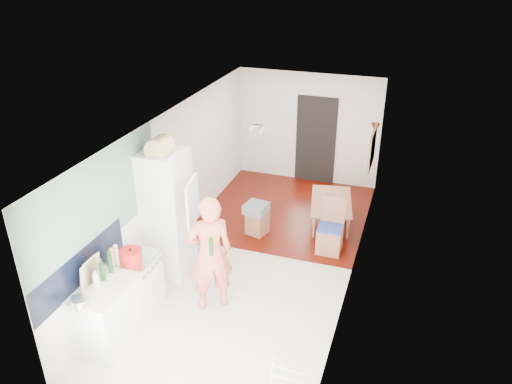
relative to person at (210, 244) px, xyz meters
The scene contains 31 objects.
room_shell 1.42m from the person, 78.75° to the left, with size 3.20×7.00×2.50m, color white, non-canonical shape.
floor 1.78m from the person, 78.75° to the left, with size 3.20×7.00×0.01m, color beige.
wood_floor_overlay 3.42m from the person, 85.13° to the left, with size 3.20×3.30×0.01m, color #561207.
sage_wall_panel 1.64m from the person, 155.02° to the right, with size 0.02×3.00×1.30m, color slate.
tile_splashback 1.75m from the person, 138.40° to the right, with size 0.02×1.90×0.50m, color black.
doorway_recess 4.89m from the person, 84.42° to the left, with size 0.90×0.04×2.00m, color black.
base_cabinet 1.68m from the person, 131.39° to the right, with size 0.60×0.90×0.86m, color white.
worktop 1.56m from the person, 131.39° to the right, with size 0.62×0.92×0.06m, color beige.
range_cooker 1.28m from the person, 158.08° to the right, with size 0.60×0.60×0.88m, color white.
cooker_top 1.12m from the person, 158.08° to the right, with size 0.60×0.60×0.04m, color silver.
fridge_housing 1.17m from the person, 148.55° to the left, with size 0.66×0.66×2.15m, color white.
fridge_door 0.68m from the person, 141.28° to the left, with size 0.56×0.04×0.70m, color white.
fridge_interior 1.03m from the person, 138.37° to the left, with size 0.02×0.52×0.66m, color white.
pinboard 3.80m from the person, 60.56° to the left, with size 0.03×0.90×0.70m, color tan.
pinboard_frame 3.80m from the person, 60.75° to the left, with size 0.01×0.94×0.74m, color #966144.
wall_sconce 4.39m from the person, 65.24° to the left, with size 0.18×0.18×0.16m, color maroon.
person is the anchor object (origin of this frame).
dining_table 3.42m from the person, 67.99° to the left, with size 1.16×0.65×0.41m, color #966144.
dining_chair 2.53m from the person, 55.57° to the left, with size 0.42×0.42×1.00m, color #966144, non-canonical shape.
stool 2.38m from the person, 90.45° to the left, with size 0.34×0.34×0.45m, color #966144, non-canonical shape.
grey_drape 2.28m from the person, 91.06° to the left, with size 0.40×0.40×0.18m, color slate.
bread_bin 1.59m from the person, 151.95° to the left, with size 0.36×0.34×0.19m, color tan, non-canonical shape.
red_casserole 1.11m from the person, 152.06° to the right, with size 0.31×0.31×0.18m, color red.
steel_pan 1.90m from the person, 124.29° to the right, with size 0.22×0.22×0.11m, color silver.
held_bottle 0.20m from the person, 59.43° to the right, with size 0.06×0.06×0.28m, color #163C18.
bottle_a 1.38m from the person, 142.62° to the right, with size 0.06×0.06×0.27m, color #163C18.
bottle_b 1.50m from the person, 137.09° to the right, with size 0.06×0.06×0.27m, color #163C18.
bottle_c 1.61m from the person, 132.25° to the right, with size 0.08×0.08×0.20m, color silver.
pepper_mill_front 1.35m from the person, 148.58° to the right, with size 0.06×0.06×0.23m, color tan.
pepper_mill_back 1.30m from the person, 150.85° to the right, with size 0.07×0.07×0.25m, color tan.
chopping_boards 1.66m from the person, 134.72° to the right, with size 0.04×0.31×0.42m, color tan, non-canonical shape.
Camera 1 is at (2.29, -6.91, 4.92)m, focal length 35.00 mm.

